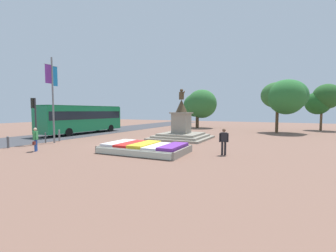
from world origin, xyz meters
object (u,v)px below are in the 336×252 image
Objects in this scene: banner_pole at (53,96)px; city_bus at (83,118)px; flower_planter at (144,148)px; pedestrian_with_handbag at (35,138)px; kerb_bollard_mid_a at (45,138)px; statue_monument at (181,130)px; traffic_light_near_crossing at (35,113)px; pedestrian_near_planter at (224,140)px; kerb_bollard_mid_b at (59,135)px; kerb_bollard_south at (8,142)px.

city_bus is at bearing 120.58° from banner_pole.
flower_planter is 15.03m from city_bus.
flower_planter is at bearing -1.79° from banner_pole.
pedestrian_with_handbag reaches higher than kerb_bollard_mid_a.
city_bus is (-12.50, -0.60, 1.00)m from statue_monument.
statue_monument is 1.40× the size of traffic_light_near_crossing.
statue_monument is at bearing 40.37° from kerb_bollard_mid_a.
banner_pole is at bearing 127.74° from pedestrian_with_handbag.
traffic_light_near_crossing is 8.76m from city_bus.
statue_monument reaches higher than kerb_bollard_mid_a.
pedestrian_with_handbag is (2.99, -1.92, -1.68)m from traffic_light_near_crossing.
pedestrian_with_handbag is at bearing -56.99° from city_bus.
city_bus is 6.52× the size of pedestrian_near_planter.
pedestrian_with_handbag is (-6.72, -2.90, 0.60)m from flower_planter.
traffic_light_near_crossing is at bearing -90.75° from kerb_bollard_mid_b.
pedestrian_near_planter reaches higher than flower_planter.
pedestrian_near_planter is at bearing 1.23° from kerb_bollard_mid_b.
banner_pole reaches higher than pedestrian_with_handbag.
banner_pole is at bearing 178.21° from flower_planter.
traffic_light_near_crossing reaches higher than kerb_bollard_mid_a.
pedestrian_near_planter reaches higher than kerb_bollard_south.
banner_pole is 6.84× the size of kerb_bollard_mid_b.
flower_planter is at bearing 16.83° from kerb_bollard_south.
pedestrian_with_handbag is 3.12m from kerb_bollard_south.
banner_pole is 8.04× the size of kerb_bollard_mid_a.
banner_pole reaches higher than statue_monument.
traffic_light_near_crossing is 3.92m from pedestrian_with_handbag.
statue_monument is 5.89× the size of kerb_bollard_mid_a.
city_bus is 18.84m from pedestrian_near_planter.
statue_monument is at bearing 40.80° from banner_pole.
banner_pole reaches higher than city_bus.
traffic_light_near_crossing is (-9.04, -8.62, 1.67)m from statue_monument.
kerb_bollard_mid_b is at bearing 86.31° from kerb_bollard_mid_a.
pedestrian_with_handbag is at bearing -42.69° from kerb_bollard_mid_a.
pedestrian_with_handbag is at bearing -32.66° from traffic_light_near_crossing.
city_bus is at bearing -177.26° from statue_monument.
pedestrian_with_handbag is at bearing -53.92° from kerb_bollard_mid_b.
kerb_bollard_mid_a is (-0.05, 0.89, -2.10)m from traffic_light_near_crossing.
city_bus is at bearing 123.01° from pedestrian_with_handbag.
flower_planter is 1.07× the size of statue_monument.
city_bus reaches higher than pedestrian_with_handbag.
kerb_bollard_mid_b is (-0.49, 0.88, -3.41)m from banner_pole.
pedestrian_with_handbag is at bearing -156.68° from flower_planter.
city_bus is 10.65m from kerb_bollard_south.
flower_planter is 3.53× the size of pedestrian_with_handbag.
statue_monument is 11.65m from banner_pole.
banner_pole is 8.11m from city_bus.
flower_planter is 10.02m from traffic_light_near_crossing.
flower_planter is at bearing -6.86° from kerb_bollard_mid_b.
city_bus is at bearing 120.75° from kerb_bollard_mid_b.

